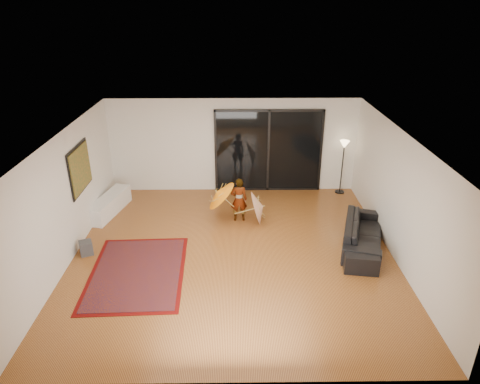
{
  "coord_description": "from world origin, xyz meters",
  "views": [
    {
      "loc": [
        0.04,
        -8.07,
        5.18
      ],
      "look_at": [
        0.16,
        0.88,
        1.1
      ],
      "focal_mm": 32.0,
      "sensor_mm": 36.0,
      "label": 1
    }
  ],
  "objects_px": {
    "media_console": "(110,205)",
    "ottoman": "(360,259)",
    "child": "(239,200)",
    "sofa": "(363,233)"
  },
  "relations": [
    {
      "from": "ottoman",
      "to": "child",
      "type": "height_order",
      "value": "child"
    },
    {
      "from": "child",
      "to": "sofa",
      "type": "bearing_deg",
      "value": 153.76
    },
    {
      "from": "ottoman",
      "to": "child",
      "type": "bearing_deg",
      "value": 139.97
    },
    {
      "from": "media_console",
      "to": "sofa",
      "type": "relative_size",
      "value": 0.81
    },
    {
      "from": "sofa",
      "to": "child",
      "type": "bearing_deg",
      "value": 83.52
    },
    {
      "from": "sofa",
      "to": "ottoman",
      "type": "distance_m",
      "value": 0.93
    },
    {
      "from": "media_console",
      "to": "ottoman",
      "type": "height_order",
      "value": "media_console"
    },
    {
      "from": "child",
      "to": "ottoman",
      "type": "bearing_deg",
      "value": 137.55
    },
    {
      "from": "media_console",
      "to": "ottoman",
      "type": "bearing_deg",
      "value": -10.63
    },
    {
      "from": "ottoman",
      "to": "child",
      "type": "xyz_separation_m",
      "value": [
        -2.52,
        2.12,
        0.37
      ]
    }
  ]
}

